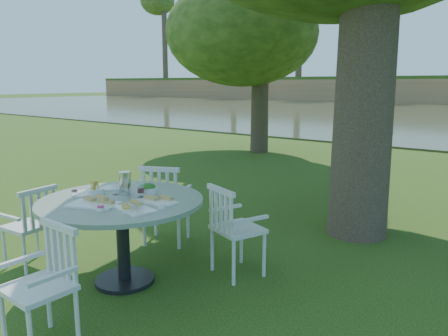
% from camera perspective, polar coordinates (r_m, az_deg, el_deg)
% --- Properties ---
extents(ground, '(140.00, 140.00, 0.00)m').
position_cam_1_polar(ground, '(5.44, -1.30, -9.14)').
color(ground, '#1C370B').
rests_on(ground, ground).
extents(table, '(1.52, 1.52, 0.82)m').
position_cam_1_polar(table, '(4.20, -13.21, -5.84)').
color(table, black).
rests_on(table, ground).
extents(chair_ne, '(0.58, 0.56, 0.90)m').
position_cam_1_polar(chair_ne, '(4.27, 0.81, -7.34)').
color(chair_ne, silver).
rests_on(chair_ne, ground).
extents(chair_nw, '(0.63, 0.62, 0.95)m').
position_cam_1_polar(chair_nw, '(5.11, -7.94, -4.01)').
color(chair_nw, silver).
rests_on(chair_nw, ground).
extents(chair_sw, '(0.44, 0.47, 0.86)m').
position_cam_1_polar(chair_sw, '(4.85, -23.56, -6.39)').
color(chair_sw, silver).
rests_on(chair_sw, ground).
extents(chair_se, '(0.45, 0.42, 0.88)m').
position_cam_1_polar(chair_se, '(3.47, -21.94, -12.92)').
color(chair_se, silver).
rests_on(chair_se, ground).
extents(tableware, '(1.13, 0.87, 0.23)m').
position_cam_1_polar(tableware, '(4.19, -13.23, -3.24)').
color(tableware, white).
rests_on(tableware, table).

